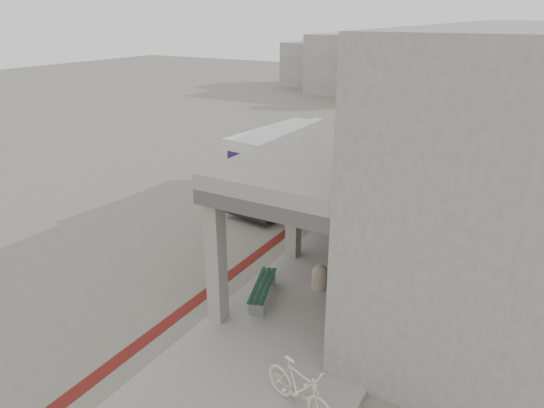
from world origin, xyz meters
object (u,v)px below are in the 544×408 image
Objects in this scene: bench at (263,288)px; bicycle_cream at (300,388)px; utility_cabinet at (350,268)px; fedex_truck at (296,161)px.

bench is 4.02m from bicycle_cream.
utility_cabinet is at bearing 29.63° from bicycle_cream.
bicycle_cream reaches higher than utility_cabinet.
bicycle_cream is (0.95, -4.99, 0.08)m from utility_cabinet.
fedex_truck reaches higher than utility_cabinet.
utility_cabinet is (1.70, 1.97, 0.14)m from bench.
bench is 2.61m from utility_cabinet.
bicycle_cream is at bearing -55.81° from fedex_truck.
bench is at bearing -136.04° from utility_cabinet.
fedex_truck is 3.83× the size of bench.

